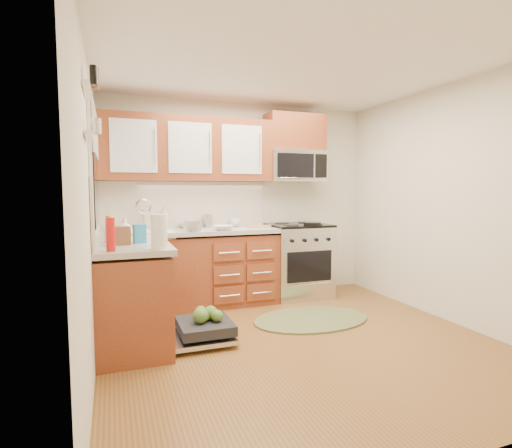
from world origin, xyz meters
name	(u,v)px	position (x,y,z in m)	size (l,w,h in m)	color
floor	(299,341)	(0.00, 0.00, 0.00)	(3.50, 3.50, 0.00)	brown
ceiling	(302,63)	(0.00, 0.00, 2.50)	(3.50, 3.50, 0.00)	white
wall_back	(241,201)	(0.00, 1.75, 1.25)	(3.50, 0.04, 2.50)	beige
wall_front	(461,220)	(0.00, -1.75, 1.25)	(3.50, 0.04, 2.50)	beige
wall_left	(90,209)	(-1.75, 0.00, 1.25)	(0.04, 3.50, 2.50)	beige
wall_right	(451,204)	(1.75, 0.00, 1.25)	(0.04, 3.50, 2.50)	beige
base_cabinet_back	(191,271)	(-0.73, 1.45, 0.42)	(2.05, 0.60, 0.85)	maroon
base_cabinet_left	(132,296)	(-1.45, 0.52, 0.42)	(0.60, 1.25, 0.85)	maroon
countertop_back	(191,232)	(-0.72, 1.44, 0.90)	(2.07, 0.64, 0.05)	#A19C93
countertop_left	(131,245)	(-1.44, 0.53, 0.90)	(0.64, 1.27, 0.05)	#A19C93
backsplash_back	(186,205)	(-0.73, 1.74, 1.21)	(2.05, 0.02, 0.57)	beige
backsplash_left	(95,211)	(-1.74, 0.52, 1.21)	(0.02, 1.25, 0.57)	beige
upper_cabinets	(188,149)	(-0.73, 1.57, 1.88)	(2.05, 0.35, 0.75)	maroon
cabinet_over_mw	(294,133)	(0.68, 1.57, 2.13)	(0.76, 0.35, 0.47)	maroon
range	(298,260)	(0.68, 1.43, 0.47)	(0.76, 0.64, 0.95)	silver
microwave	(295,166)	(0.68, 1.55, 1.70)	(0.76, 0.38, 0.40)	silver
sink	(145,242)	(-1.25, 1.42, 0.80)	(0.62, 0.50, 0.26)	white
dishwasher	(201,331)	(-0.86, 0.30, 0.10)	(0.70, 0.60, 0.20)	silver
window	(94,172)	(-1.74, 0.50, 1.55)	(0.03, 1.05, 1.05)	white
window_blind	(95,133)	(-1.71, 0.50, 1.88)	(0.02, 0.96, 0.40)	white
shelf_upper	(88,89)	(-1.72, -0.35, 2.05)	(0.04, 0.40, 0.03)	white
shelf_lower	(90,136)	(-1.72, -0.35, 1.75)	(0.04, 0.40, 0.03)	white
rug	(311,319)	(0.38, 0.49, 0.01)	(1.29, 0.84, 0.02)	olive
skillet	(312,224)	(0.75, 1.18, 0.97)	(0.22, 0.22, 0.04)	black
stock_pot	(192,226)	(-0.75, 1.22, 0.99)	(0.20, 0.20, 0.12)	silver
cutting_board	(259,226)	(0.15, 1.45, 0.94)	(0.30, 0.19, 0.02)	tan
canister	(208,221)	(-0.47, 1.65, 1.01)	(0.10, 0.10, 0.16)	silver
paper_towel_roll	(159,232)	(-1.25, -0.02, 1.06)	(0.13, 0.13, 0.28)	white
mustard_bottle	(110,227)	(-1.62, 0.85, 1.04)	(0.07, 0.07, 0.22)	yellow
red_bottle	(111,235)	(-1.61, 0.00, 1.05)	(0.07, 0.07, 0.26)	red
wooden_box	(120,236)	(-1.54, 0.36, 1.00)	(0.16, 0.11, 0.16)	brown
blue_carton	(140,234)	(-1.37, 0.42, 1.01)	(0.10, 0.06, 0.17)	#2887BD
bowl_a	(223,228)	(-0.38, 1.25, 0.95)	(0.23, 0.23, 0.06)	#999999
bowl_b	(190,225)	(-0.70, 1.60, 0.96)	(0.25, 0.25, 0.08)	#999999
cup	(235,222)	(-0.12, 1.63, 0.98)	(0.14, 0.14, 0.11)	#999999
soap_bottle_a	(164,218)	(-1.00, 1.68, 1.06)	(0.10, 0.10, 0.26)	#999999
soap_bottle_b	(110,231)	(-1.62, 0.60, 1.02)	(0.09, 0.09, 0.20)	#999999
soap_bottle_c	(124,227)	(-1.48, 0.95, 1.02)	(0.15, 0.15, 0.19)	#999999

